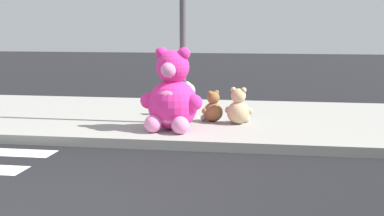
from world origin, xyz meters
TOP-DOWN VIEW (x-y plane):
  - sidewalk at (0.00, 5.20)m, footprint 28.00×4.40m
  - sign_pole at (1.00, 4.40)m, footprint 0.56×0.11m
  - plush_pink_large at (0.93, 3.81)m, footprint 1.03×0.92m
  - plush_brown at (1.48, 4.67)m, footprint 0.40×0.39m
  - plush_lavender at (0.55, 5.21)m, footprint 0.33×0.34m
  - plush_tan at (1.95, 4.53)m, footprint 0.49×0.44m
  - plush_white at (0.97, 4.96)m, footprint 0.47×0.49m

SIDE VIEW (x-z plane):
  - sidewalk at x=0.00m, z-range 0.00..0.15m
  - plush_lavender at x=0.55m, z-range 0.10..0.58m
  - plush_brown at x=1.48m, z-range 0.09..0.65m
  - plush_tan at x=1.95m, z-range 0.09..0.72m
  - plush_white at x=0.97m, z-range 0.08..0.74m
  - plush_pink_large at x=0.93m, z-range 0.02..1.35m
  - sign_pole at x=1.00m, z-range 0.25..3.45m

